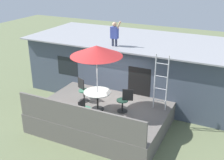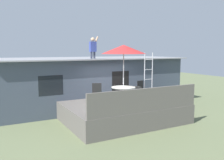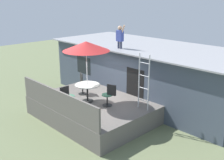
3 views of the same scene
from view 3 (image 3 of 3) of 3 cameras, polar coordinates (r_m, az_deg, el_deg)
ground_plane at (r=12.13m, az=-3.59°, el=-7.67°), size 40.00×40.00×0.00m
house at (r=14.11m, az=7.48°, el=1.69°), size 10.50×4.50×2.70m
deck at (r=11.97m, az=-3.62°, el=-5.93°), size 4.98×3.78×0.80m
deck_railing at (r=10.64m, az=-11.28°, el=-4.33°), size 4.88×0.08×0.90m
patio_table at (r=11.50m, az=-5.13°, el=-1.68°), size 1.04×1.04×0.74m
patio_umbrella at (r=11.06m, az=-5.38°, el=6.98°), size 1.90×1.90×2.54m
step_ladder at (r=10.62m, az=6.59°, el=-0.42°), size 0.52×0.04×2.20m
person_figure at (r=12.85m, az=1.67°, el=9.20°), size 0.47×0.20×1.11m
patio_chair_left at (r=12.48m, az=-6.21°, el=-0.81°), size 0.59×0.44×0.92m
patio_chair_right at (r=11.03m, az=-0.68°, el=-3.17°), size 0.61×0.44×0.92m
patio_chair_near at (r=10.98m, az=-9.19°, el=-3.50°), size 0.44×0.62×0.92m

